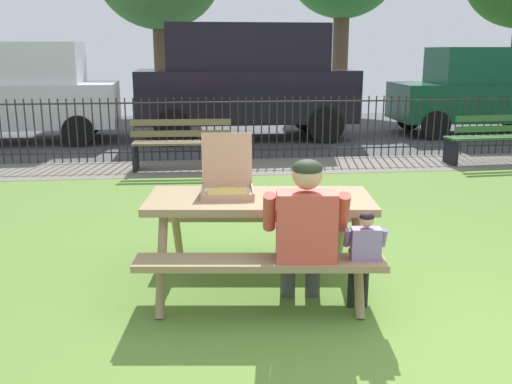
{
  "coord_description": "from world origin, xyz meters",
  "views": [
    {
      "loc": [
        -1.5,
        -3.31,
        1.92
      ],
      "look_at": [
        -0.99,
        1.3,
        0.75
      ],
      "focal_mm": 39.68,
      "sensor_mm": 36.0,
      "label": 1
    }
  ],
  "objects_px": {
    "adult_at_table": "(305,230)",
    "park_bench_right": "(493,139)",
    "child_at_table": "(363,252)",
    "parked_car_right": "(480,90)",
    "picnic_table_foreground": "(260,218)",
    "park_bench_center": "(182,145)",
    "pizza_box_open": "(227,182)",
    "parked_car_center": "(246,79)",
    "parked_car_left": "(5,90)"
  },
  "relations": [
    {
      "from": "park_bench_center",
      "to": "parked_car_center",
      "type": "bearing_deg",
      "value": 67.92
    },
    {
      "from": "pizza_box_open",
      "to": "park_bench_center",
      "type": "height_order",
      "value": "pizza_box_open"
    },
    {
      "from": "pizza_box_open",
      "to": "park_bench_right",
      "type": "bearing_deg",
      "value": 43.67
    },
    {
      "from": "park_bench_center",
      "to": "child_at_table",
      "type": "bearing_deg",
      "value": -75.66
    },
    {
      "from": "adult_at_table",
      "to": "park_bench_right",
      "type": "height_order",
      "value": "adult_at_table"
    },
    {
      "from": "pizza_box_open",
      "to": "parked_car_right",
      "type": "height_order",
      "value": "parked_car_right"
    },
    {
      "from": "park_bench_right",
      "to": "parked_car_right",
      "type": "height_order",
      "value": "parked_car_right"
    },
    {
      "from": "pizza_box_open",
      "to": "parked_car_left",
      "type": "bearing_deg",
      "value": 117.5
    },
    {
      "from": "parked_car_center",
      "to": "parked_car_right",
      "type": "relative_size",
      "value": 1.19
    },
    {
      "from": "parked_car_left",
      "to": "adult_at_table",
      "type": "bearing_deg",
      "value": -61.7
    },
    {
      "from": "pizza_box_open",
      "to": "park_bench_center",
      "type": "xyz_separation_m",
      "value": [
        -0.46,
        4.67,
        -0.44
      ]
    },
    {
      "from": "pizza_box_open",
      "to": "child_at_table",
      "type": "bearing_deg",
      "value": -39.52
    },
    {
      "from": "parked_car_left",
      "to": "child_at_table",
      "type": "bearing_deg",
      "value": -59.84
    },
    {
      "from": "parked_car_left",
      "to": "parked_car_center",
      "type": "bearing_deg",
      "value": -0.0
    },
    {
      "from": "park_bench_center",
      "to": "parked_car_left",
      "type": "distance_m",
      "value": 5.08
    },
    {
      "from": "adult_at_table",
      "to": "child_at_table",
      "type": "relative_size",
      "value": 1.46
    },
    {
      "from": "park_bench_center",
      "to": "parked_car_right",
      "type": "relative_size",
      "value": 0.41
    },
    {
      "from": "parked_car_center",
      "to": "parked_car_left",
      "type": "bearing_deg",
      "value": 180.0
    },
    {
      "from": "pizza_box_open",
      "to": "park_bench_right",
      "type": "relative_size",
      "value": 0.29
    },
    {
      "from": "park_bench_center",
      "to": "parked_car_left",
      "type": "xyz_separation_m",
      "value": [
        -3.73,
        3.37,
        0.68
      ]
    },
    {
      "from": "adult_at_table",
      "to": "park_bench_right",
      "type": "xyz_separation_m",
      "value": [
        4.38,
        5.37,
        -0.24
      ]
    },
    {
      "from": "parked_car_left",
      "to": "parked_car_center",
      "type": "distance_m",
      "value": 5.1
    },
    {
      "from": "picnic_table_foreground",
      "to": "park_bench_right",
      "type": "relative_size",
      "value": 1.2
    },
    {
      "from": "parked_car_center",
      "to": "parked_car_right",
      "type": "bearing_deg",
      "value": -0.0
    },
    {
      "from": "pizza_box_open",
      "to": "child_at_table",
      "type": "distance_m",
      "value": 1.27
    },
    {
      "from": "park_bench_center",
      "to": "parked_car_center",
      "type": "xyz_separation_m",
      "value": [
        1.37,
        3.37,
        0.89
      ]
    },
    {
      "from": "parked_car_left",
      "to": "parked_car_right",
      "type": "bearing_deg",
      "value": -0.0
    },
    {
      "from": "park_bench_right",
      "to": "parked_car_center",
      "type": "xyz_separation_m",
      "value": [
        -3.98,
        3.37,
        0.89
      ]
    },
    {
      "from": "parked_car_right",
      "to": "park_bench_right",
      "type": "bearing_deg",
      "value": -113.31
    },
    {
      "from": "pizza_box_open",
      "to": "parked_car_center",
      "type": "xyz_separation_m",
      "value": [
        0.91,
        8.05,
        0.44
      ]
    },
    {
      "from": "park_bench_center",
      "to": "adult_at_table",
      "type": "bearing_deg",
      "value": -79.72
    },
    {
      "from": "picnic_table_foreground",
      "to": "child_at_table",
      "type": "relative_size",
      "value": 2.4
    },
    {
      "from": "picnic_table_foreground",
      "to": "park_bench_center",
      "type": "relative_size",
      "value": 1.21
    },
    {
      "from": "child_at_table",
      "to": "parked_car_center",
      "type": "relative_size",
      "value": 0.17
    },
    {
      "from": "parked_car_left",
      "to": "parked_car_center",
      "type": "height_order",
      "value": "parked_car_center"
    },
    {
      "from": "park_bench_center",
      "to": "parked_car_left",
      "type": "height_order",
      "value": "parked_car_left"
    },
    {
      "from": "picnic_table_foreground",
      "to": "parked_car_right",
      "type": "xyz_separation_m",
      "value": [
        6.1,
        8.2,
        0.41
      ]
    },
    {
      "from": "adult_at_table",
      "to": "parked_car_center",
      "type": "height_order",
      "value": "parked_car_center"
    },
    {
      "from": "child_at_table",
      "to": "parked_car_center",
      "type": "xyz_separation_m",
      "value": [
        -0.02,
        8.82,
        0.81
      ]
    },
    {
      "from": "parked_car_left",
      "to": "park_bench_right",
      "type": "bearing_deg",
      "value": -20.38
    },
    {
      "from": "parked_car_right",
      "to": "park_bench_center",
      "type": "bearing_deg",
      "value": -153.63
    },
    {
      "from": "child_at_table",
      "to": "parked_car_left",
      "type": "distance_m",
      "value": 10.22
    },
    {
      "from": "adult_at_table",
      "to": "parked_car_right",
      "type": "xyz_separation_m",
      "value": [
        5.83,
        8.74,
        0.35
      ]
    },
    {
      "from": "adult_at_table",
      "to": "park_bench_center",
      "type": "xyz_separation_m",
      "value": [
        -0.97,
        5.37,
        -0.24
      ]
    },
    {
      "from": "child_at_table",
      "to": "parked_car_left",
      "type": "bearing_deg",
      "value": 120.16
    },
    {
      "from": "pizza_box_open",
      "to": "parked_car_center",
      "type": "height_order",
      "value": "parked_car_center"
    },
    {
      "from": "child_at_table",
      "to": "parked_car_right",
      "type": "bearing_deg",
      "value": 58.46
    },
    {
      "from": "parked_car_center",
      "to": "park_bench_right",
      "type": "bearing_deg",
      "value": -40.27
    },
    {
      "from": "adult_at_table",
      "to": "child_at_table",
      "type": "distance_m",
      "value": 0.45
    },
    {
      "from": "child_at_table",
      "to": "parked_car_right",
      "type": "xyz_separation_m",
      "value": [
        5.41,
        8.82,
        0.51
      ]
    }
  ]
}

